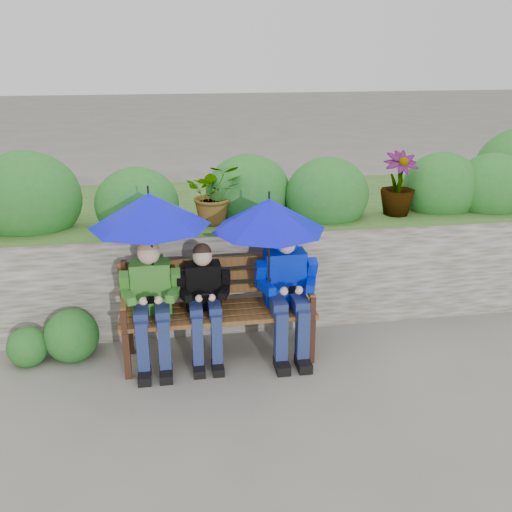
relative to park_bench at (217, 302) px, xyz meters
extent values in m
plane|color=#61615C|center=(0.33, -0.19, -0.50)|extent=(60.00, 60.00, 0.00)
cube|color=brown|center=(0.33, 0.56, 0.00)|extent=(8.00, 0.40, 1.00)
cube|color=#2C4A25|center=(0.33, 0.56, 0.51)|extent=(8.00, 0.42, 0.04)
cube|color=#2C4A25|center=(0.33, 1.76, -0.02)|extent=(8.00, 2.00, 0.96)
ellipsoid|color=#1E641F|center=(-1.65, 0.82, 0.79)|extent=(0.98, 0.78, 0.88)
ellipsoid|color=#1E641F|center=(-0.66, 0.68, 0.73)|extent=(0.77, 0.62, 0.69)
ellipsoid|color=#1E641F|center=(0.41, 0.89, 0.75)|extent=(0.84, 0.67, 0.75)
ellipsoid|color=#1E641F|center=(1.15, 0.68, 0.74)|extent=(0.82, 0.66, 0.74)
ellipsoid|color=#1E641F|center=(2.39, 0.81, 0.74)|extent=(0.81, 0.65, 0.73)
ellipsoid|color=#1E641F|center=(2.91, 0.73, 0.74)|extent=(0.80, 0.64, 0.72)
ellipsoid|color=#1E641F|center=(-1.64, 0.86, 0.78)|extent=(0.95, 0.76, 0.85)
sphere|color=#CD7D9A|center=(-1.45, 0.66, 0.65)|extent=(0.14, 0.14, 0.14)
sphere|color=#CD7D9A|center=(0.38, 0.66, 0.65)|extent=(0.14, 0.14, 0.14)
sphere|color=#CD7D9A|center=(2.24, 0.66, 0.65)|extent=(0.14, 0.14, 0.14)
imported|color=#1E641F|center=(0.05, 0.66, 0.81)|extent=(0.52, 0.45, 0.57)
imported|color=#1E641F|center=(1.86, 0.66, 0.84)|extent=(0.35, 0.35, 0.62)
sphere|color=#1E641F|center=(-1.28, 0.16, -0.30)|extent=(0.48, 0.48, 0.48)
sphere|color=#1E641F|center=(-1.65, 0.11, -0.35)|extent=(0.35, 0.35, 0.35)
cube|color=#321B12|center=(-0.78, -0.29, -0.29)|extent=(0.06, 0.06, 0.42)
cube|color=#321B12|center=(-0.78, 0.13, -0.29)|extent=(0.06, 0.06, 0.42)
cube|color=#321B12|center=(0.78, -0.29, -0.29)|extent=(0.06, 0.06, 0.42)
cube|color=#321B12|center=(0.78, 0.13, -0.29)|extent=(0.06, 0.06, 0.42)
cube|color=brown|center=(0.00, -0.25, -0.07)|extent=(1.68, 0.09, 0.04)
cube|color=brown|center=(0.00, -0.13, -0.07)|extent=(1.68, 0.09, 0.04)
cube|color=brown|center=(0.00, -0.01, -0.07)|extent=(1.68, 0.09, 0.04)
cube|color=brown|center=(0.00, 0.11, -0.07)|extent=(1.68, 0.09, 0.04)
cube|color=#321B12|center=(-0.78, 0.15, 0.15)|extent=(0.05, 0.05, 0.47)
cube|color=brown|center=(-0.78, -0.08, 0.12)|extent=(0.05, 0.44, 0.04)
cube|color=#321B12|center=(-0.78, -0.29, 0.02)|extent=(0.05, 0.05, 0.20)
cube|color=#321B12|center=(0.78, 0.15, 0.15)|extent=(0.05, 0.05, 0.47)
cube|color=brown|center=(0.78, -0.08, 0.12)|extent=(0.05, 0.44, 0.04)
cube|color=#321B12|center=(0.78, -0.29, 0.02)|extent=(0.05, 0.05, 0.20)
cube|color=brown|center=(0.00, 0.16, 0.06)|extent=(1.68, 0.03, 0.08)
cube|color=brown|center=(0.00, 0.16, 0.19)|extent=(1.68, 0.03, 0.08)
cube|color=brown|center=(0.00, 0.16, 0.32)|extent=(1.68, 0.03, 0.08)
cube|color=#387C1F|center=(-0.56, 0.02, 0.18)|extent=(0.33, 0.20, 0.45)
sphere|color=#D0AC90|center=(-0.56, 0.00, 0.49)|extent=(0.19, 0.19, 0.19)
sphere|color=#A16D3C|center=(-0.56, 0.01, 0.52)|extent=(0.18, 0.18, 0.18)
cube|color=navy|center=(-0.65, -0.13, 0.01)|extent=(0.12, 0.31, 0.12)
cube|color=navy|center=(-0.65, -0.29, -0.25)|extent=(0.10, 0.11, 0.51)
cube|color=black|center=(-0.65, -0.35, -0.46)|extent=(0.11, 0.22, 0.08)
cube|color=navy|center=(-0.47, -0.13, 0.01)|extent=(0.12, 0.31, 0.12)
cube|color=navy|center=(-0.47, -0.29, -0.25)|extent=(0.10, 0.11, 0.51)
cube|color=black|center=(-0.47, -0.35, -0.46)|extent=(0.11, 0.22, 0.08)
cube|color=#387C1F|center=(-0.77, -0.03, 0.24)|extent=(0.08, 0.18, 0.25)
cube|color=#387C1F|center=(-0.74, -0.15, 0.17)|extent=(0.13, 0.21, 0.07)
sphere|color=#D0AC90|center=(-0.62, -0.24, 0.17)|extent=(0.07, 0.07, 0.07)
cube|color=#387C1F|center=(-0.35, -0.03, 0.24)|extent=(0.08, 0.18, 0.25)
cube|color=#387C1F|center=(-0.38, -0.15, 0.17)|extent=(0.13, 0.21, 0.07)
sphere|color=#D0AC90|center=(-0.50, -0.24, 0.17)|extent=(0.07, 0.07, 0.07)
cube|color=black|center=(-0.56, -0.25, 0.18)|extent=(0.06, 0.07, 0.09)
cube|color=black|center=(-0.12, 0.02, 0.16)|extent=(0.30, 0.18, 0.41)
sphere|color=#D0AC90|center=(-0.12, 0.00, 0.44)|extent=(0.17, 0.17, 0.17)
sphere|color=black|center=(-0.12, 0.01, 0.47)|extent=(0.16, 0.16, 0.16)
cube|color=navy|center=(-0.20, -0.12, 0.01)|extent=(0.11, 0.28, 0.11)
cube|color=navy|center=(-0.20, -0.26, -0.25)|extent=(0.09, 0.10, 0.51)
cube|color=black|center=(-0.20, -0.32, -0.47)|extent=(0.10, 0.20, 0.07)
cube|color=navy|center=(-0.04, -0.12, 0.01)|extent=(0.11, 0.28, 0.11)
cube|color=navy|center=(-0.04, -0.26, -0.25)|extent=(0.09, 0.10, 0.51)
cube|color=black|center=(-0.04, -0.32, -0.47)|extent=(0.10, 0.20, 0.07)
cube|color=black|center=(-0.31, -0.02, 0.21)|extent=(0.07, 0.16, 0.23)
cube|color=black|center=(-0.28, -0.14, 0.15)|extent=(0.11, 0.19, 0.06)
sphere|color=#D0AC90|center=(-0.17, -0.22, 0.15)|extent=(0.06, 0.06, 0.06)
cube|color=black|center=(0.07, -0.02, 0.21)|extent=(0.07, 0.16, 0.23)
cube|color=black|center=(0.05, -0.14, 0.15)|extent=(0.11, 0.19, 0.06)
sphere|color=#D0AC90|center=(-0.06, -0.22, 0.15)|extent=(0.06, 0.06, 0.06)
cube|color=black|center=(-0.12, -0.23, 0.16)|extent=(0.06, 0.07, 0.09)
cube|color=#0017BB|center=(0.60, 0.02, 0.19)|extent=(0.35, 0.21, 0.48)
sphere|color=#D0AC90|center=(0.60, 0.00, 0.52)|extent=(0.20, 0.20, 0.20)
sphere|color=#0017BB|center=(0.60, 0.03, 0.53)|extent=(0.25, 0.25, 0.25)
sphere|color=#D0AC90|center=(0.60, -0.05, 0.51)|extent=(0.15, 0.15, 0.15)
cube|color=navy|center=(0.51, -0.15, 0.02)|extent=(0.13, 0.33, 0.13)
cube|color=navy|center=(0.51, -0.31, -0.24)|extent=(0.10, 0.11, 0.52)
cube|color=black|center=(0.51, -0.37, -0.46)|extent=(0.11, 0.23, 0.08)
cube|color=navy|center=(0.69, -0.15, 0.02)|extent=(0.13, 0.33, 0.13)
cube|color=navy|center=(0.69, -0.31, -0.24)|extent=(0.10, 0.11, 0.52)
cube|color=black|center=(0.69, -0.37, -0.46)|extent=(0.11, 0.23, 0.08)
cube|color=#0017BB|center=(0.38, -0.03, 0.26)|extent=(0.08, 0.19, 0.27)
cube|color=#0017BB|center=(0.41, -0.17, 0.18)|extent=(0.13, 0.22, 0.07)
sphere|color=#D0AC90|center=(0.54, -0.26, 0.18)|extent=(0.07, 0.07, 0.07)
cube|color=#0017BB|center=(0.82, -0.03, 0.26)|extent=(0.08, 0.19, 0.27)
cube|color=#0017BB|center=(0.79, -0.17, 0.18)|extent=(0.13, 0.22, 0.07)
sphere|color=#D0AC90|center=(0.66, -0.26, 0.18)|extent=(0.07, 0.07, 0.07)
cube|color=black|center=(0.60, -0.27, 0.19)|extent=(0.06, 0.07, 0.09)
cone|color=#0507D8|center=(-0.53, -0.05, 0.88)|extent=(0.98, 0.98, 0.27)
cylinder|color=black|center=(-0.53, -0.05, 1.04)|extent=(0.02, 0.02, 0.06)
cylinder|color=black|center=(-0.53, -0.05, 0.53)|extent=(0.02, 0.02, 0.68)
sphere|color=black|center=(-0.53, -0.05, 0.19)|extent=(0.04, 0.04, 0.04)
cone|color=#0507D8|center=(0.44, -0.08, 0.80)|extent=(0.96, 0.96, 0.27)
cylinder|color=black|center=(0.44, -0.08, 0.96)|extent=(0.02, 0.02, 0.06)
cylinder|color=black|center=(0.44, -0.08, 0.51)|extent=(0.02, 0.02, 0.59)
sphere|color=black|center=(0.44, -0.08, 0.21)|extent=(0.04, 0.04, 0.04)
camera|label=1|loc=(-0.39, -4.52, 2.11)|focal=40.00mm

